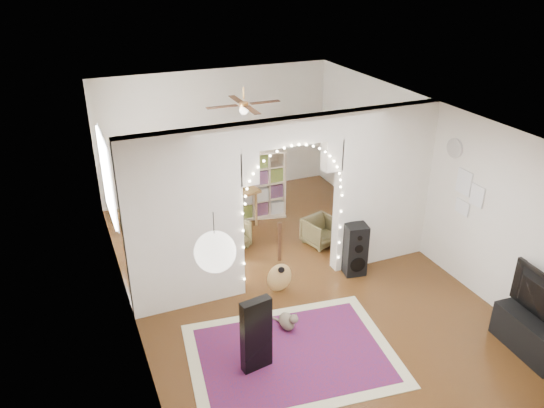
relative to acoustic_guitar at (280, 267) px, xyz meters
name	(u,v)px	position (x,y,z in m)	size (l,w,h in m)	color
floor	(289,279)	(0.29, 0.25, -0.44)	(7.50, 7.50, 0.00)	black
ceiling	(292,117)	(0.29, 0.25, 2.26)	(5.00, 7.50, 0.02)	white
wall_back	(216,133)	(0.29, 4.00, 0.91)	(5.00, 0.02, 2.70)	silver
wall_front	(459,363)	(0.29, -3.50, 0.91)	(5.00, 0.02, 2.70)	silver
wall_left	(123,235)	(-2.21, 0.25, 0.91)	(0.02, 7.50, 2.70)	silver
wall_right	(425,179)	(2.79, 0.25, 0.91)	(0.02, 7.50, 2.70)	silver
divider_wall	(291,199)	(0.29, 0.25, 0.98)	(5.00, 0.20, 2.70)	silver
fairy_lights	(294,195)	(0.29, 0.12, 1.11)	(1.64, 0.04, 1.60)	#FFEABF
window	(107,177)	(-2.18, 2.05, 1.06)	(0.04, 1.20, 1.40)	white
wall_clock	(455,148)	(2.77, -0.35, 1.66)	(0.31, 0.31, 0.03)	white
picture_frames	(467,194)	(2.77, -0.75, 1.06)	(0.02, 0.50, 0.70)	white
paper_lantern	(215,252)	(-1.61, -2.15, 1.81)	(0.40, 0.40, 0.40)	white
ceiling_fan	(244,104)	(0.29, 2.25, 1.96)	(1.10, 1.10, 0.30)	#C48841
area_rug	(292,355)	(-0.44, -1.41, -0.44)	(2.67, 1.99, 0.02)	maroon
guitar_case	(256,335)	(-0.95, -1.44, 0.07)	(0.39, 0.13, 1.03)	black
acoustic_guitar	(280,267)	(0.00, 0.00, 0.00)	(0.43, 0.25, 1.02)	#B68348
tabby_cat	(288,321)	(-0.26, -0.89, -0.32)	(0.30, 0.47, 0.31)	brown
floor_speaker	(355,250)	(1.34, 0.00, 0.00)	(0.39, 0.36, 0.88)	black
media_console	(530,335)	(2.49, -2.54, -0.19)	(0.40, 1.00, 0.50)	black
tv	(539,300)	(2.49, -2.54, 0.36)	(1.07, 0.14, 0.62)	black
bookcase	(251,185)	(0.52, 2.59, 0.25)	(1.36, 0.34, 1.40)	#C7AE90
dining_table	(224,194)	(-0.10, 2.41, 0.24)	(1.33, 1.01, 0.76)	brown
flower_vase	(223,186)	(-0.10, 2.41, 0.41)	(0.18, 0.18, 0.19)	white
dining_chair_left	(229,235)	(-0.29, 1.57, -0.17)	(0.58, 0.60, 0.55)	#4D4426
dining_chair_right	(321,231)	(1.28, 1.08, -0.19)	(0.54, 0.56, 0.51)	#4D4426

